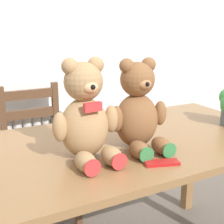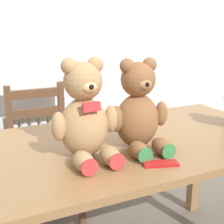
{
  "view_description": "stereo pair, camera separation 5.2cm",
  "coord_description": "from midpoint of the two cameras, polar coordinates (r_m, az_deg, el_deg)",
  "views": [
    {
      "loc": [
        -0.71,
        -0.75,
        1.26
      ],
      "look_at": [
        -0.14,
        0.33,
        0.93
      ],
      "focal_mm": 50.0,
      "sensor_mm": 36.0,
      "label": 1
    },
    {
      "loc": [
        -0.66,
        -0.77,
        1.26
      ],
      "look_at": [
        -0.14,
        0.33,
        0.93
      ],
      "focal_mm": 50.0,
      "sensor_mm": 36.0,
      "label": 2
    }
  ],
  "objects": [
    {
      "name": "wooden_chair_behind",
      "position": [
        2.11,
        -14.07,
        -7.69
      ],
      "size": [
        0.39,
        0.42,
        0.9
      ],
      "rotation": [
        0.0,
        0.0,
        3.14
      ],
      "color": "brown",
      "rests_on": "ground_plane"
    },
    {
      "name": "teddy_bear_left",
      "position": [
        1.2,
        -6.07,
        -0.82
      ],
      "size": [
        0.27,
        0.27,
        0.39
      ],
      "rotation": [
        0.0,
        0.0,
        3.16
      ],
      "color": "tan",
      "rests_on": "dining_table"
    },
    {
      "name": "teddy_bear_right",
      "position": [
        1.31,
        3.69,
        0.3
      ],
      "size": [
        0.27,
        0.27,
        0.38
      ],
      "rotation": [
        0.0,
        0.0,
        3.09
      ],
      "color": "brown",
      "rests_on": "dining_table"
    },
    {
      "name": "wall_back",
      "position": [
        2.31,
        -10.89,
        15.99
      ],
      "size": [
        8.0,
        0.04,
        2.6
      ],
      "primitive_type": "cube",
      "color": "silver",
      "rests_on": "ground_plane"
    },
    {
      "name": "radiator",
      "position": [
        2.39,
        -13.75,
        -8.86
      ],
      "size": [
        0.61,
        0.1,
        0.67
      ],
      "color": "white",
      "rests_on": "ground_plane"
    },
    {
      "name": "chocolate_bar",
      "position": [
        1.2,
        7.86,
        -9.21
      ],
      "size": [
        0.14,
        0.08,
        0.01
      ],
      "primitive_type": "cube",
      "rotation": [
        0.0,
        0.0,
        -0.31
      ],
      "color": "red",
      "rests_on": "dining_table"
    },
    {
      "name": "dining_table",
      "position": [
        1.48,
        2.43,
        -8.61
      ],
      "size": [
        1.5,
        0.82,
        0.76
      ],
      "color": "olive",
      "rests_on": "ground_plane"
    }
  ]
}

